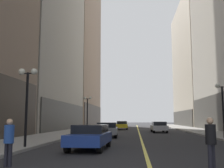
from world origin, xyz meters
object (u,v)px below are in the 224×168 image
car_blue (90,136)px  car_yellow (122,125)px  car_silver (159,127)px  pedestrian_in_black_coat (211,139)px  car_grey (107,129)px  pedestrian_in_blue_hoodie (9,139)px  street_lamp_left_near (27,89)px  street_lamp_left_far (87,106)px  street_lamp_right_mid (223,98)px

car_blue → car_yellow: 28.60m
car_silver → pedestrian_in_black_coat: size_ratio=2.73×
car_grey → pedestrian_in_blue_hoodie: pedestrian_in_blue_hoodie is taller
car_yellow → street_lamp_left_near: street_lamp_left_near is taller
street_lamp_left_far → street_lamp_right_mid: 17.18m
car_yellow → pedestrian_in_black_coat: 34.46m
car_silver → car_yellow: bearing=118.4°
car_grey → car_silver: same height
car_yellow → street_lamp_left_far: 11.07m
car_yellow → pedestrian_in_black_coat: pedestrian_in_black_coat is taller
pedestrian_in_black_coat → street_lamp_left_far: size_ratio=0.38×
car_yellow → pedestrian_in_blue_hoodie: size_ratio=2.96×
car_grey → pedestrian_in_black_coat: (5.02, -15.69, 0.25)m
car_yellow → street_lamp_right_mid: bearing=-67.4°
street_lamp_left_far → street_lamp_right_mid: size_ratio=1.00×
car_silver → pedestrian_in_black_coat: (-0.50, -24.92, 0.25)m
street_lamp_left_far → car_yellow: bearing=69.1°
car_grey → car_blue: bearing=-89.2°
street_lamp_left_far → car_blue: bearing=-79.3°
car_blue → car_yellow: bearing=89.3°
car_grey → street_lamp_left_far: size_ratio=1.02×
street_lamp_right_mid → car_blue: bearing=-142.8°
street_lamp_left_near → street_lamp_left_far: same height
pedestrian_in_blue_hoodie → car_blue: bearing=70.5°
car_silver → pedestrian_in_blue_hoodie: pedestrian_in_blue_hoodie is taller
car_grey → car_yellow: (0.51, 18.47, 0.00)m
car_yellow → street_lamp_right_mid: (8.95, -21.53, 2.54)m
car_grey → car_silver: 10.75m
street_lamp_right_mid → pedestrian_in_black_coat: bearing=-109.4°
car_grey → street_lamp_right_mid: (9.46, -3.05, 2.54)m
car_yellow → street_lamp_right_mid: street_lamp_right_mid is taller
pedestrian_in_black_coat → car_grey: bearing=107.7°
car_yellow → street_lamp_left_far: street_lamp_left_far is taller
car_yellow → pedestrian_in_black_coat: bearing=-82.5°
pedestrian_in_blue_hoodie → pedestrian_in_black_coat: 6.81m
car_blue → pedestrian_in_black_coat: pedestrian_in_black_coat is taller
car_yellow → pedestrian_in_blue_hoodie: 34.16m
car_blue → pedestrian_in_blue_hoodie: bearing=-109.5°
car_blue → car_grey: bearing=90.8°
street_lamp_right_mid → car_grey: bearing=162.1°
pedestrian_in_blue_hoodie → street_lamp_left_far: (-1.54, 24.02, 2.31)m
car_blue → street_lamp_left_near: bearing=-174.0°
car_silver → street_lamp_left_near: bearing=-114.2°
car_grey → car_yellow: same height
car_blue → street_lamp_right_mid: 11.97m
car_grey → street_lamp_right_mid: street_lamp_right_mid is taller
car_yellow → pedestrian_in_blue_hoodie: bearing=-93.9°
car_grey → street_lamp_left_far: street_lamp_left_far is taller
street_lamp_left_near → car_yellow: bearing=82.4°
street_lamp_left_near → street_lamp_right_mid: bearing=30.2°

